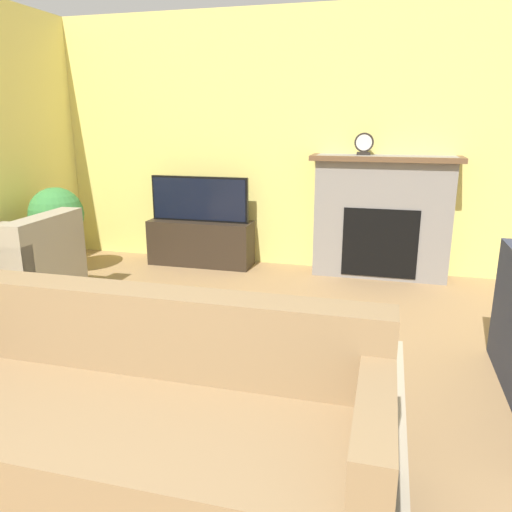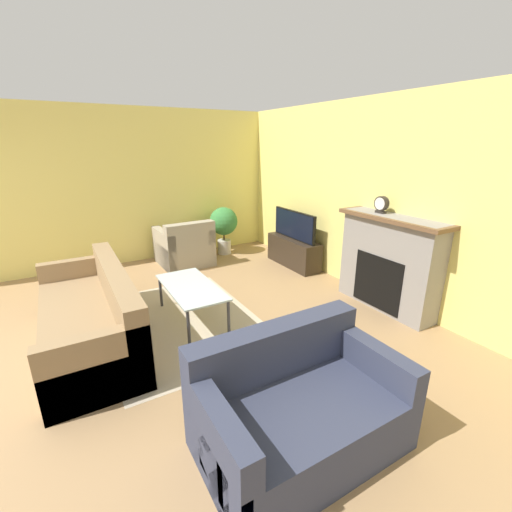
{
  "view_description": "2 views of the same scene",
  "coord_description": "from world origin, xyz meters",
  "px_view_note": "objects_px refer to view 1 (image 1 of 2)",
  "views": [
    {
      "loc": [
        0.93,
        -0.35,
        1.58
      ],
      "look_at": [
        0.07,
        2.92,
        0.66
      ],
      "focal_mm": 35.0,
      "sensor_mm": 36.0,
      "label": 1
    },
    {
      "loc": [
        3.64,
        1.24,
        2.1
      ],
      "look_at": [
        0.26,
        3.2,
        0.81
      ],
      "focal_mm": 24.0,
      "sensor_mm": 36.0,
      "label": 2
    }
  ],
  "objects_px": {
    "coffee_table": "(217,310)",
    "mantel_clock": "(364,143)",
    "tv": "(199,199)",
    "armchair_by_window": "(18,274)",
    "potted_plant": "(57,219)",
    "couch_sectional": "(124,424)"
  },
  "relations": [
    {
      "from": "coffee_table",
      "to": "mantel_clock",
      "type": "distance_m",
      "value": 2.64
    },
    {
      "from": "tv",
      "to": "coffee_table",
      "type": "xyz_separation_m",
      "value": [
        0.98,
        -2.26,
        -0.34
      ]
    },
    {
      "from": "tv",
      "to": "armchair_by_window",
      "type": "xyz_separation_m",
      "value": [
        -1.05,
        -1.65,
        -0.45
      ]
    },
    {
      "from": "tv",
      "to": "potted_plant",
      "type": "relative_size",
      "value": 1.19
    },
    {
      "from": "couch_sectional",
      "to": "coffee_table",
      "type": "xyz_separation_m",
      "value": [
        0.05,
        1.12,
        0.11
      ]
    },
    {
      "from": "couch_sectional",
      "to": "mantel_clock",
      "type": "distance_m",
      "value": 3.71
    },
    {
      "from": "coffee_table",
      "to": "potted_plant",
      "type": "relative_size",
      "value": 1.27
    },
    {
      "from": "armchair_by_window",
      "to": "coffee_table",
      "type": "height_order",
      "value": "armchair_by_window"
    },
    {
      "from": "couch_sectional",
      "to": "coffee_table",
      "type": "height_order",
      "value": "couch_sectional"
    },
    {
      "from": "couch_sectional",
      "to": "potted_plant",
      "type": "xyz_separation_m",
      "value": [
        -2.19,
        2.61,
        0.31
      ]
    },
    {
      "from": "tv",
      "to": "armchair_by_window",
      "type": "height_order",
      "value": "tv"
    },
    {
      "from": "tv",
      "to": "coffee_table",
      "type": "bearing_deg",
      "value": -66.58
    },
    {
      "from": "potted_plant",
      "to": "mantel_clock",
      "type": "relative_size",
      "value": 4.26
    },
    {
      "from": "couch_sectional",
      "to": "potted_plant",
      "type": "height_order",
      "value": "potted_plant"
    },
    {
      "from": "armchair_by_window",
      "to": "mantel_clock",
      "type": "relative_size",
      "value": 4.26
    },
    {
      "from": "armchair_by_window",
      "to": "potted_plant",
      "type": "relative_size",
      "value": 1.0
    },
    {
      "from": "armchair_by_window",
      "to": "potted_plant",
      "type": "height_order",
      "value": "potted_plant"
    },
    {
      "from": "potted_plant",
      "to": "mantel_clock",
      "type": "xyz_separation_m",
      "value": [
        2.99,
        0.86,
        0.75
      ]
    },
    {
      "from": "couch_sectional",
      "to": "potted_plant",
      "type": "bearing_deg",
      "value": 129.99
    },
    {
      "from": "potted_plant",
      "to": "mantel_clock",
      "type": "height_order",
      "value": "mantel_clock"
    },
    {
      "from": "armchair_by_window",
      "to": "couch_sectional",
      "type": "bearing_deg",
      "value": 46.59
    },
    {
      "from": "tv",
      "to": "mantel_clock",
      "type": "bearing_deg",
      "value": 2.83
    }
  ]
}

